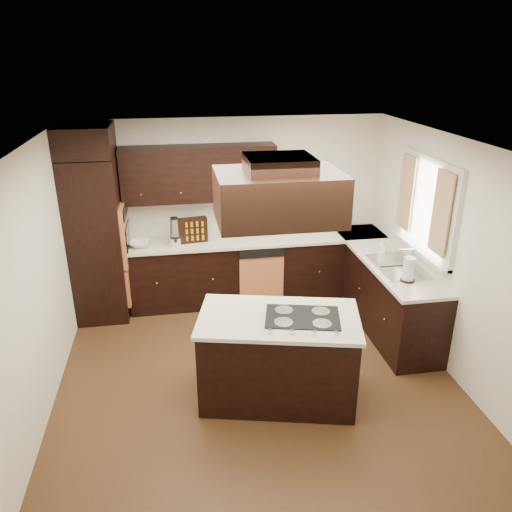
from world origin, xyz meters
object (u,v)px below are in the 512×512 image
Objects in this scene: range_hood at (279,196)px; spice_rack at (192,230)px; island at (278,359)px; oven_column at (97,239)px.

spice_rack is at bearing 106.02° from range_hood.
oven_column is at bearing 146.07° from island.
range_hood is at bearing -83.20° from spice_rack.
oven_column is at bearing 173.96° from spice_rack.
range_hood reaches higher than spice_rack.
range_hood is 2.58× the size of spice_rack.
range_hood is (1.88, -2.25, 1.10)m from oven_column.
island is 2.38m from spice_rack.
oven_column is 1.42× the size of island.
oven_column is 2.92m from island.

